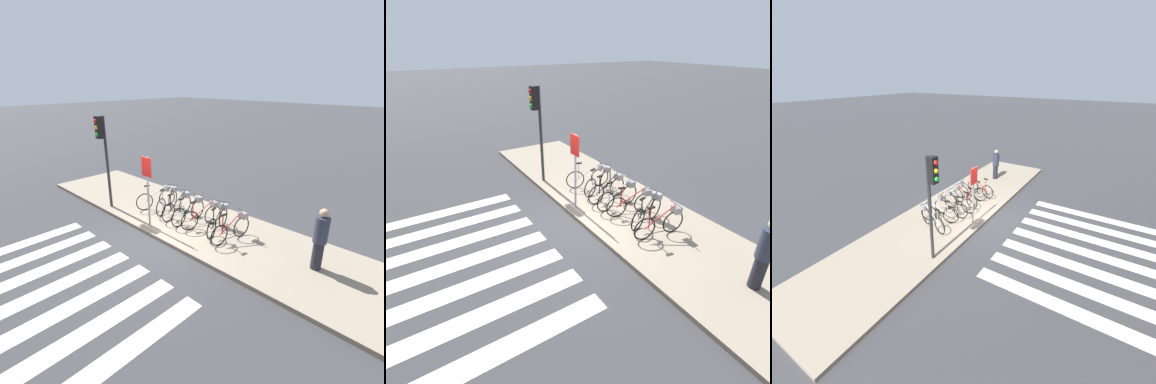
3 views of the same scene
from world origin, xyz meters
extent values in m
plane|color=#38383A|center=(0.00, 0.00, 0.00)|extent=(120.00, 120.00, 0.00)
cube|color=gray|center=(0.00, 1.61, 0.06)|extent=(14.17, 3.21, 0.12)
torus|color=black|center=(-1.85, 1.00, 0.44)|extent=(0.23, 0.63, 0.65)
torus|color=black|center=(-1.57, 1.84, 0.44)|extent=(0.23, 0.63, 0.65)
cylinder|color=silver|center=(-1.71, 1.42, 0.70)|extent=(0.31, 0.87, 0.55)
cylinder|color=silver|center=(-1.81, 1.11, 0.74)|extent=(0.04, 0.04, 0.58)
cube|color=black|center=(-1.81, 1.11, 1.05)|extent=(0.13, 0.21, 0.04)
cylinder|color=#262626|center=(-1.57, 1.84, 1.00)|extent=(0.45, 0.16, 0.02)
cube|color=gray|center=(-1.56, 1.89, 0.81)|extent=(0.29, 0.26, 0.18)
torus|color=black|center=(-1.03, 1.08, 0.44)|extent=(0.25, 0.62, 0.65)
torus|color=black|center=(-1.33, 1.92, 0.44)|extent=(0.25, 0.62, 0.65)
cylinder|color=beige|center=(-1.18, 1.50, 0.70)|extent=(0.33, 0.86, 0.55)
cylinder|color=beige|center=(-1.08, 1.20, 0.74)|extent=(0.04, 0.04, 0.58)
cube|color=black|center=(-1.08, 1.20, 1.05)|extent=(0.13, 0.21, 0.04)
cylinder|color=#262626|center=(-1.33, 1.92, 1.00)|extent=(0.44, 0.18, 0.02)
cube|color=gray|center=(-1.35, 1.97, 0.81)|extent=(0.29, 0.27, 0.18)
torus|color=black|center=(-0.52, 0.97, 0.44)|extent=(0.10, 0.65, 0.65)
torus|color=black|center=(-0.61, 1.85, 0.44)|extent=(0.10, 0.65, 0.65)
cylinder|color=black|center=(-0.57, 1.41, 0.70)|extent=(0.12, 0.90, 0.55)
cylinder|color=black|center=(-0.54, 1.09, 0.74)|extent=(0.04, 0.04, 0.58)
cube|color=black|center=(-0.54, 1.09, 1.05)|extent=(0.09, 0.21, 0.04)
cylinder|color=#262626|center=(-0.61, 1.85, 1.00)|extent=(0.46, 0.07, 0.02)
cube|color=gray|center=(-0.62, 1.90, 0.81)|extent=(0.26, 0.22, 0.18)
torus|color=black|center=(0.00, 0.94, 0.44)|extent=(0.04, 0.65, 0.65)
torus|color=black|center=(0.00, 1.83, 0.44)|extent=(0.04, 0.65, 0.65)
cylinder|color=beige|center=(0.00, 1.39, 0.70)|extent=(0.04, 0.91, 0.55)
cylinder|color=beige|center=(0.00, 1.07, 0.74)|extent=(0.03, 0.03, 0.58)
cube|color=black|center=(0.00, 1.07, 1.05)|extent=(0.07, 0.20, 0.04)
cylinder|color=#262626|center=(0.00, 1.83, 1.00)|extent=(0.46, 0.03, 0.02)
cube|color=gray|center=(0.00, 1.88, 0.81)|extent=(0.24, 0.20, 0.18)
torus|color=black|center=(0.43, 1.01, 0.44)|extent=(0.20, 0.64, 0.65)
torus|color=black|center=(0.66, 1.87, 0.44)|extent=(0.20, 0.64, 0.65)
cylinder|color=red|center=(0.54, 1.44, 0.70)|extent=(0.26, 0.88, 0.55)
cylinder|color=red|center=(0.46, 1.13, 0.74)|extent=(0.04, 0.04, 0.58)
cube|color=black|center=(0.46, 1.13, 1.05)|extent=(0.12, 0.21, 0.04)
cylinder|color=#262626|center=(0.66, 1.87, 1.00)|extent=(0.45, 0.14, 0.02)
cube|color=gray|center=(0.67, 1.92, 0.81)|extent=(0.28, 0.25, 0.18)
torus|color=black|center=(1.28, 1.07, 0.44)|extent=(0.21, 0.64, 0.65)
torus|color=black|center=(1.05, 1.92, 0.44)|extent=(0.21, 0.64, 0.65)
cylinder|color=black|center=(1.17, 1.49, 0.70)|extent=(0.27, 0.88, 0.55)
cylinder|color=black|center=(1.25, 1.18, 0.74)|extent=(0.04, 0.04, 0.58)
cube|color=black|center=(1.25, 1.18, 1.05)|extent=(0.12, 0.21, 0.04)
cylinder|color=#262626|center=(1.05, 1.92, 1.00)|extent=(0.45, 0.14, 0.02)
cube|color=gray|center=(1.04, 1.97, 0.81)|extent=(0.28, 0.26, 0.18)
torus|color=black|center=(1.70, 0.92, 0.44)|extent=(0.14, 0.65, 0.65)
torus|color=black|center=(1.84, 1.79, 0.44)|extent=(0.14, 0.65, 0.65)
cylinder|color=red|center=(1.77, 1.36, 0.70)|extent=(0.18, 0.90, 0.55)
cylinder|color=red|center=(1.72, 1.04, 0.74)|extent=(0.04, 0.04, 0.58)
cube|color=black|center=(1.72, 1.04, 1.05)|extent=(0.10, 0.21, 0.04)
cylinder|color=#262626|center=(1.84, 1.79, 1.00)|extent=(0.46, 0.10, 0.02)
cube|color=gray|center=(1.85, 1.84, 0.81)|extent=(0.27, 0.24, 0.18)
cylinder|color=#23232D|center=(4.17, 1.74, 0.50)|extent=(0.26, 0.26, 0.75)
cylinder|color=#2D3347|center=(4.17, 1.74, 1.21)|extent=(0.34, 0.34, 0.67)
sphere|color=tan|center=(4.17, 1.74, 1.65)|extent=(0.22, 0.22, 0.22)
cylinder|color=#2D2D2D|center=(-3.05, 0.35, 1.79)|extent=(0.10, 0.10, 3.34)
cube|color=black|center=(-3.05, 0.17, 3.09)|extent=(0.24, 0.20, 0.75)
sphere|color=red|center=(-3.05, 0.07, 3.31)|extent=(0.14, 0.14, 0.14)
sphere|color=gold|center=(-3.05, 0.07, 3.08)|extent=(0.14, 0.14, 0.14)
sphere|color=green|center=(-3.05, 0.07, 2.85)|extent=(0.14, 0.14, 0.14)
cylinder|color=#99999E|center=(-0.68, 0.30, 1.28)|extent=(0.06, 0.06, 2.31)
cube|color=red|center=(-0.68, 0.28, 2.13)|extent=(0.44, 0.03, 0.60)
camera|label=1|loc=(6.37, -5.08, 4.58)|focal=28.00mm
camera|label=2|loc=(6.24, -3.92, 4.74)|focal=28.00mm
camera|label=3|loc=(-8.03, -3.99, 5.40)|focal=24.00mm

